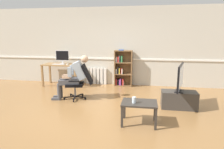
# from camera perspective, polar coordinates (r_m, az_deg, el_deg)

# --- Properties ---
(ground_plane) EXTENTS (18.00, 18.00, 0.00)m
(ground_plane) POSITION_cam_1_polar(r_m,az_deg,el_deg) (4.78, -3.57, -10.16)
(ground_plane) COLOR olive
(back_wall) EXTENTS (12.00, 0.13, 2.70)m
(back_wall) POSITION_cam_1_polar(r_m,az_deg,el_deg) (7.07, 1.30, 7.98)
(back_wall) COLOR beige
(back_wall) RESTS_ON ground_plane
(computer_desk) EXTENTS (1.27, 0.64, 0.76)m
(computer_desk) POSITION_cam_1_polar(r_m,az_deg,el_deg) (7.19, -14.19, 2.08)
(computer_desk) COLOR #9E7547
(computer_desk) RESTS_ON ground_plane
(imac_monitor) EXTENTS (0.49, 0.14, 0.47)m
(imac_monitor) POSITION_cam_1_polar(r_m,az_deg,el_deg) (7.20, -14.01, 5.13)
(imac_monitor) COLOR silver
(imac_monitor) RESTS_ON computer_desk
(keyboard) EXTENTS (0.41, 0.12, 0.02)m
(keyboard) POSITION_cam_1_polar(r_m,az_deg,el_deg) (7.06, -15.05, 2.85)
(keyboard) COLOR silver
(keyboard) RESTS_ON computer_desk
(computer_mouse) EXTENTS (0.06, 0.10, 0.03)m
(computer_mouse) POSITION_cam_1_polar(r_m,az_deg,el_deg) (6.95, -12.59, 2.89)
(computer_mouse) COLOR white
(computer_mouse) RESTS_ON computer_desk
(bookshelf) EXTENTS (0.60, 0.29, 1.26)m
(bookshelf) POSITION_cam_1_polar(r_m,az_deg,el_deg) (6.92, 2.96, 1.58)
(bookshelf) COLOR brown
(bookshelf) RESTS_ON ground_plane
(radiator) EXTENTS (0.75, 0.08, 0.59)m
(radiator) POSITION_cam_1_polar(r_m,az_deg,el_deg) (7.24, -4.49, -0.41)
(radiator) COLOR white
(radiator) RESTS_ON ground_plane
(office_chair) EXTENTS (0.82, 0.64, 0.97)m
(office_chair) POSITION_cam_1_polar(r_m,az_deg,el_deg) (5.53, -9.00, -1.66)
(office_chair) COLOR black
(office_chair) RESTS_ON ground_plane
(person_seated) EXTENTS (1.02, 0.50, 1.21)m
(person_seated) POSITION_cam_1_polar(r_m,az_deg,el_deg) (5.53, -10.90, -0.38)
(person_seated) COLOR #4C4C51
(person_seated) RESTS_ON ground_plane
(tv_stand) EXTENTS (0.83, 0.40, 0.42)m
(tv_stand) POSITION_cam_1_polar(r_m,az_deg,el_deg) (5.10, 18.57, -6.87)
(tv_stand) COLOR #3D3833
(tv_stand) RESTS_ON ground_plane
(tv_screen) EXTENTS (0.29, 0.98, 0.66)m
(tv_screen) POSITION_cam_1_polar(r_m,az_deg,el_deg) (4.96, 18.98, -0.77)
(tv_screen) COLOR black
(tv_screen) RESTS_ON tv_stand
(coffee_table) EXTENTS (0.69, 0.50, 0.45)m
(coffee_table) POSITION_cam_1_polar(r_m,az_deg,el_deg) (3.99, 7.82, -8.74)
(coffee_table) COLOR #332D28
(coffee_table) RESTS_ON ground_plane
(drinking_glass) EXTENTS (0.08, 0.08, 0.12)m
(drinking_glass) POSITION_cam_1_polar(r_m,az_deg,el_deg) (3.89, 6.32, -7.24)
(drinking_glass) COLOR silver
(drinking_glass) RESTS_ON coffee_table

